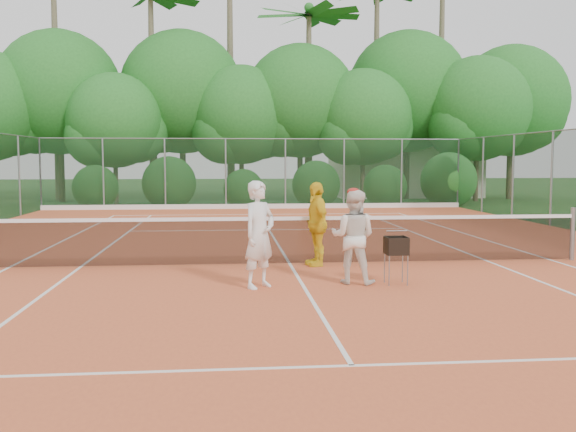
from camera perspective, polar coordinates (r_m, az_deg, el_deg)
The scene contains 14 objects.
ground at distance 12.90m, azimuth 0.17°, elevation -4.40°, with size 120.00×120.00×0.00m, color #1E4418.
clay_court at distance 12.90m, azimuth 0.17°, elevation -4.36°, with size 18.00×36.00×0.02m, color #D95E32.
club_building at distance 38.08m, azimuth 10.17°, elevation 4.01°, with size 8.00×5.00×3.00m, color beige.
tennis_net at distance 12.82m, azimuth 0.18°, elevation -2.06°, with size 11.97×0.10×1.10m.
player_white at distance 10.45m, azimuth -2.57°, elevation -1.66°, with size 0.64×0.42×1.75m, color white.
player_center_grp at distance 10.88m, azimuth 5.82°, elevation -1.81°, with size 0.95×0.86×1.62m.
player_yellow at distance 12.67m, azimuth 2.54°, elevation -0.71°, with size 0.97×0.40×1.66m, color yellow.
ball_hopper at distance 10.93m, azimuth 9.60°, elevation -2.70°, with size 0.35×0.35×0.80m.
stray_ball_a at distance 21.69m, azimuth -3.05°, elevation -0.44°, with size 0.07×0.07×0.07m, color yellow.
stray_ball_b at distance 23.53m, azimuth 5.22°, elevation -0.03°, with size 0.07×0.07×0.07m, color #B5D832.
stray_ball_c at distance 21.46m, azimuth 6.68°, elevation -0.53°, with size 0.07×0.07×0.07m, color #B7C82E.
court_markings at distance 12.90m, azimuth 0.17°, elevation -4.30°, with size 11.03×23.83×0.01m.
fence_back at distance 27.70m, azimuth -2.89°, elevation 3.78°, with size 18.07×0.07×3.00m.
tropical_treeline at distance 33.13m, azimuth -0.82°, elevation 10.20°, with size 32.10×8.49×15.03m.
Camera 1 is at (-1.25, -12.67, 2.11)m, focal length 40.00 mm.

